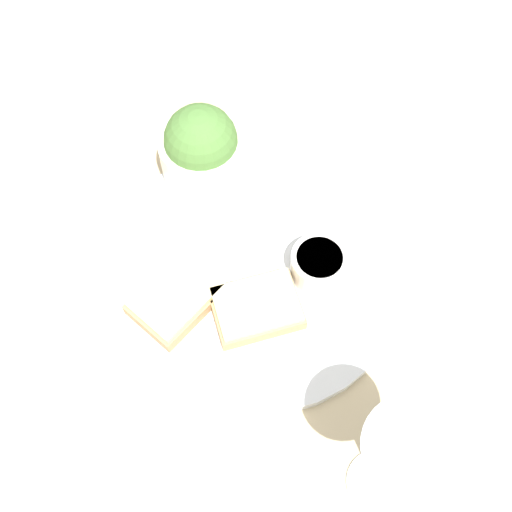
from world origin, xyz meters
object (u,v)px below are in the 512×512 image
salad_bowl (202,149)px  wine_glass (404,460)px  cheese_toast_far (257,308)px  sauce_ramekin (318,264)px  cheese_toast_near (177,298)px

salad_bowl → wine_glass: wine_glass is taller
salad_bowl → cheese_toast_far: size_ratio=0.93×
salad_bowl → wine_glass: size_ratio=0.61×
sauce_ramekin → wine_glass: 0.25m
sauce_ramekin → cheese_toast_far: sauce_ramekin is taller
cheese_toast_near → salad_bowl: bearing=-153.1°
cheese_toast_near → cheese_toast_far: size_ratio=0.90×
cheese_toast_near → cheese_toast_far: (-0.04, 0.08, 0.00)m
salad_bowl → sauce_ramekin: size_ratio=1.70×
salad_bowl → cheese_toast_near: 0.18m
salad_bowl → wine_glass: bearing=61.4°
salad_bowl → cheese_toast_far: 0.20m
cheese_toast_near → cheese_toast_far: same height
sauce_ramekin → wine_glass: bearing=47.3°
cheese_toast_far → sauce_ramekin: bearing=160.6°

